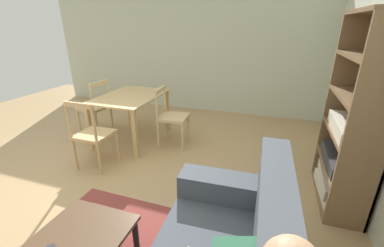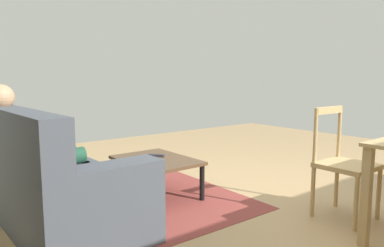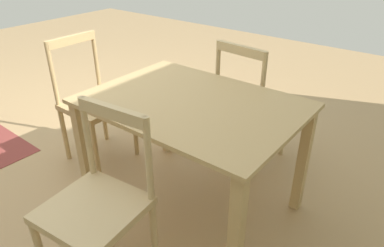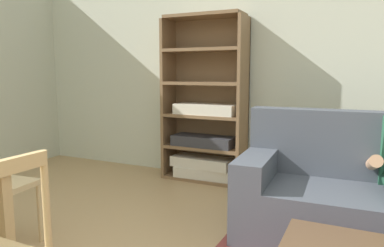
{
  "view_description": "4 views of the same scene",
  "coord_description": "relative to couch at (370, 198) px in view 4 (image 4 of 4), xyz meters",
  "views": [
    {
      "loc": [
        1.87,
        2.01,
        1.78
      ],
      "look_at": [
        -0.23,
        1.31,
        0.9
      ],
      "focal_mm": 23.18,
      "sensor_mm": 36.0,
      "label": 1
    },
    {
      "loc": [
        -1.98,
        2.7,
        1.19
      ],
      "look_at": [
        -0.23,
        1.31,
        0.9
      ],
      "focal_mm": 33.01,
      "sensor_mm": 36.0,
      "label": 2
    },
    {
      "loc": [
        -2.53,
        1.29,
        1.58
      ],
      "look_at": [
        -1.42,
        -0.13,
        0.6
      ],
      "focal_mm": 32.75,
      "sensor_mm": 36.0,
      "label": 3
    },
    {
      "loc": [
        0.87,
        -1.0,
        1.26
      ],
      "look_at": [
        -0.23,
        1.31,
        0.9
      ],
      "focal_mm": 33.34,
      "sensor_mm": 36.0,
      "label": 4
    }
  ],
  "objects": [
    {
      "name": "wall_back",
      "position": [
        -0.97,
        1.18,
        0.93
      ],
      "size": [
        6.69,
        0.12,
        2.55
      ],
      "primitive_type": "cube",
      "color": "beige",
      "rests_on": "ground_plane"
    },
    {
      "name": "couch",
      "position": [
        0.0,
        0.0,
        0.0
      ],
      "size": [
        1.92,
        0.92,
        0.96
      ],
      "color": "#474C56",
      "rests_on": "ground_plane"
    },
    {
      "name": "bookshelf",
      "position": [
        -1.74,
        0.94,
        0.39
      ],
      "size": [
        0.97,
        0.36,
        1.91
      ],
      "color": "brown",
      "rests_on": "ground_plane"
    }
  ]
}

